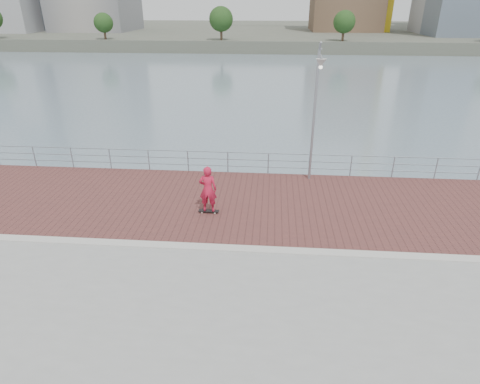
{
  "coord_description": "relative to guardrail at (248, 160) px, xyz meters",
  "views": [
    {
      "loc": [
        1.13,
        -11.91,
        7.97
      ],
      "look_at": [
        0.0,
        2.0,
        1.3
      ],
      "focal_mm": 30.0,
      "sensor_mm": 36.0,
      "label": 1
    }
  ],
  "objects": [
    {
      "name": "water",
      "position": [
        -0.0,
        -7.0,
        -2.69
      ],
      "size": [
        400.0,
        400.0,
        0.0
      ],
      "primitive_type": "plane",
      "color": "slate",
      "rests_on": "ground"
    },
    {
      "name": "skateboard",
      "position": [
        -1.35,
        -4.41,
        -0.6
      ],
      "size": [
        0.85,
        0.24,
        0.1
      ],
      "rotation": [
        0.0,
        0.0,
        -0.03
      ],
      "color": "black",
      "rests_on": "brick_lane"
    },
    {
      "name": "brick_lane",
      "position": [
        -0.0,
        -3.4,
        -0.68
      ],
      "size": [
        40.0,
        6.8,
        0.02
      ],
      "primitive_type": "cube",
      "color": "brown",
      "rests_on": "seawall"
    },
    {
      "name": "street_lamp",
      "position": [
        3.07,
        -0.95,
        3.67
      ],
      "size": [
        0.45,
        1.3,
        6.14
      ],
      "color": "gray",
      "rests_on": "brick_lane"
    },
    {
      "name": "far_shore",
      "position": [
        -0.0,
        115.5,
        -1.44
      ],
      "size": [
        320.0,
        95.0,
        2.5
      ],
      "primitive_type": "cube",
      "color": "#4C5142",
      "rests_on": "ground"
    },
    {
      "name": "skateboarder",
      "position": [
        -1.35,
        -4.41,
        0.4
      ],
      "size": [
        0.73,
        0.49,
        1.97
      ],
      "primitive_type": "imported",
      "rotation": [
        0.0,
        0.0,
        3.11
      ],
      "color": "red",
      "rests_on": "skateboard"
    },
    {
      "name": "curb",
      "position": [
        -0.0,
        -7.0,
        -0.66
      ],
      "size": [
        40.0,
        0.4,
        0.06
      ],
      "primitive_type": "cube",
      "color": "#B7B5AD",
      "rests_on": "seawall"
    },
    {
      "name": "shoreline_trees",
      "position": [
        -2.13,
        70.0,
        3.57
      ],
      "size": [
        144.5,
        5.0,
        6.67
      ],
      "color": "#473323",
      "rests_on": "far_shore"
    },
    {
      "name": "guardrail",
      "position": [
        0.0,
        0.0,
        0.0
      ],
      "size": [
        39.06,
        0.06,
        1.13
      ],
      "color": "#8C9EA8",
      "rests_on": "brick_lane"
    }
  ]
}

